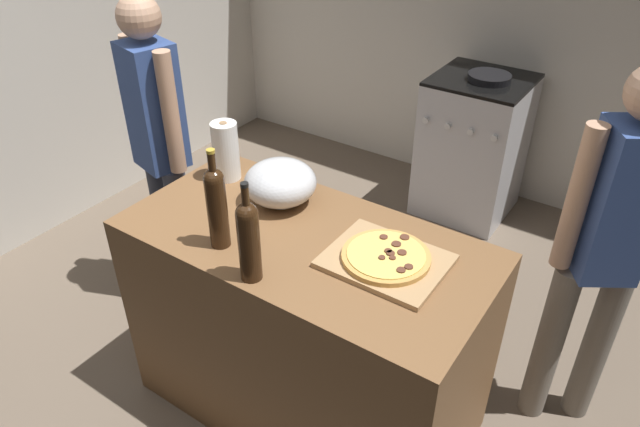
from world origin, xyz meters
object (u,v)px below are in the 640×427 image
at_px(pizza, 386,256).
at_px(wine_bottle_clear, 249,238).
at_px(mixing_bowl, 280,183).
at_px(person_in_red, 606,245).
at_px(wine_bottle_green, 217,204).
at_px(paper_towel_roll, 226,151).
at_px(person_in_stripes, 160,141).
at_px(stove, 473,146).

bearing_deg(pizza, wine_bottle_clear, -136.67).
xyz_separation_m(mixing_bowl, person_in_red, (1.13, 0.45, -0.11)).
xyz_separation_m(mixing_bowl, wine_bottle_green, (-0.00, -0.35, 0.08)).
height_order(paper_towel_roll, wine_bottle_green, wine_bottle_green).
distance_m(pizza, person_in_stripes, 1.37).
relative_size(pizza, person_in_red, 0.19).
bearing_deg(pizza, mixing_bowl, 168.05).
bearing_deg(stove, paper_towel_roll, -104.69).
relative_size(mixing_bowl, stove, 0.30).
distance_m(mixing_bowl, wine_bottle_clear, 0.48).
bearing_deg(person_in_stripes, wine_bottle_clear, -27.83).
bearing_deg(pizza, person_in_red, 43.21).
relative_size(pizza, paper_towel_roll, 1.20).
bearing_deg(mixing_bowl, paper_towel_roll, 174.73).
height_order(wine_bottle_clear, stove, wine_bottle_clear).
bearing_deg(mixing_bowl, pizza, -11.95).
bearing_deg(wine_bottle_clear, person_in_stripes, 152.17).
height_order(stove, person_in_red, person_in_red).
relative_size(wine_bottle_green, stove, 0.40).
height_order(paper_towel_roll, wine_bottle_clear, wine_bottle_clear).
bearing_deg(person_in_stripes, person_in_red, 9.84).
bearing_deg(person_in_red, pizza, -136.79).
distance_m(mixing_bowl, paper_towel_roll, 0.31).
height_order(pizza, mixing_bowl, mixing_bowl).
height_order(pizza, stove, pizza).
height_order(mixing_bowl, person_in_red, person_in_red).
xyz_separation_m(paper_towel_roll, stove, (0.46, 1.75, -0.58)).
distance_m(pizza, person_in_red, 0.82).
height_order(mixing_bowl, wine_bottle_clear, wine_bottle_clear).
xyz_separation_m(paper_towel_roll, wine_bottle_clear, (0.51, -0.45, 0.03)).
relative_size(pizza, person_in_stripes, 0.19).
relative_size(mixing_bowl, wine_bottle_green, 0.75).
xyz_separation_m(pizza, mixing_bowl, (-0.54, 0.11, 0.06)).
relative_size(mixing_bowl, paper_towel_roll, 1.12).
distance_m(mixing_bowl, person_in_red, 1.22).
distance_m(paper_towel_roll, person_in_red, 1.50).
xyz_separation_m(paper_towel_roll, person_in_red, (1.44, 0.42, -0.14)).
bearing_deg(stove, person_in_stripes, -120.12).
distance_m(pizza, stove, 1.99).
xyz_separation_m(pizza, wine_bottle_clear, (-0.33, -0.31, 0.13)).
xyz_separation_m(pizza, person_in_stripes, (-1.35, 0.22, -0.04)).
relative_size(mixing_bowl, wine_bottle_clear, 0.79).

